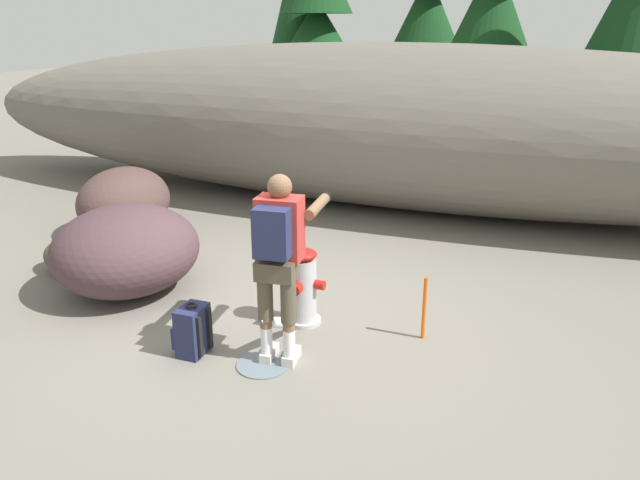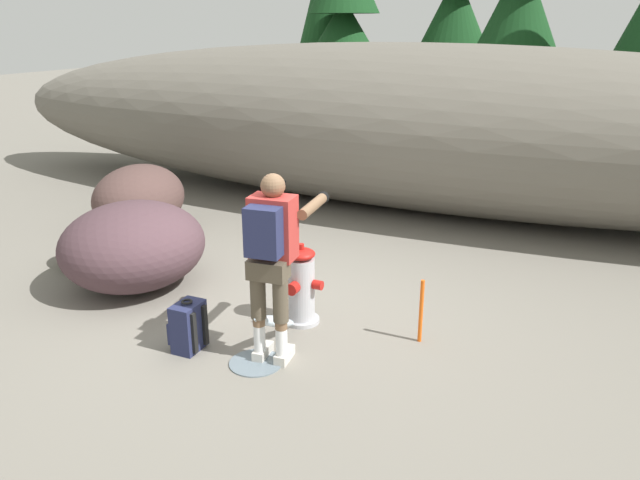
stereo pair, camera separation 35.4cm
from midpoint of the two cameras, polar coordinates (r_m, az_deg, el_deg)
name	(u,v)px [view 2 (the right image)]	position (r m, az deg, el deg)	size (l,w,h in m)	color
ground_plane	(275,318)	(6.11, -2.48, -7.29)	(56.00, 56.00, 0.04)	slate
dirt_embankment	(415,127)	(9.64, 9.84, 10.28)	(15.86, 3.20, 2.46)	#666056
fire_hydrant	(301,287)	(5.84, 0.00, -4.38)	(0.43, 0.39, 0.80)	#B2B2B7
hydrant_water_jet	(270,331)	(5.44, -2.74, -8.46)	(0.46, 0.93, 0.46)	silver
utility_worker	(273,246)	(5.00, -2.39, -0.54)	(0.61, 1.01, 1.61)	beige
spare_backpack	(188,327)	(5.52, -10.31, -7.94)	(0.30, 0.31, 0.47)	#23284C
boulder_large	(133,245)	(6.87, -15.52, -0.50)	(1.60, 1.51, 0.93)	#493339
boulder_mid	(139,198)	(8.77, -15.30, 3.77)	(1.47, 1.15, 0.91)	#4E3834
boulder_small	(80,250)	(7.74, -20.17, -0.93)	(0.65, 0.49, 0.37)	#4D442B
pine_tree_left	(344,27)	(15.82, 2.89, 19.14)	(2.67, 2.67, 4.68)	#47331E
pine_tree_center	(455,3)	(15.74, 13.11, 20.64)	(2.10, 2.10, 5.30)	#47331E
survey_stake	(421,311)	(5.63, 11.15, -6.51)	(0.04, 0.04, 0.60)	#E55914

